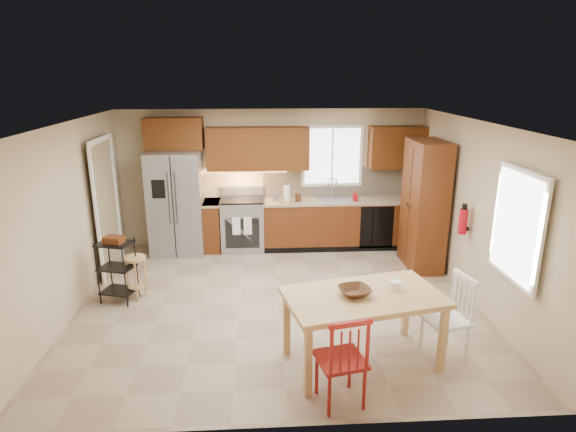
% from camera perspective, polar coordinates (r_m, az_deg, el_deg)
% --- Properties ---
extents(floor, '(5.50, 5.50, 0.00)m').
position_cam_1_polar(floor, '(6.92, -1.19, -10.15)').
color(floor, '#9D8B6F').
rests_on(floor, ground).
extents(ceiling, '(5.50, 5.00, 0.02)m').
position_cam_1_polar(ceiling, '(6.20, -1.33, 10.92)').
color(ceiling, silver).
rests_on(ceiling, ground).
extents(wall_back, '(5.50, 0.02, 2.50)m').
position_cam_1_polar(wall_back, '(8.87, -1.90, 4.51)').
color(wall_back, '#CCB793').
rests_on(wall_back, ground).
extents(wall_front, '(5.50, 0.02, 2.50)m').
position_cam_1_polar(wall_front, '(4.13, 0.13, -10.37)').
color(wall_front, '#CCB793').
rests_on(wall_front, ground).
extents(wall_left, '(0.02, 5.00, 2.50)m').
position_cam_1_polar(wall_left, '(6.92, -24.66, -0.58)').
color(wall_left, '#CCB793').
rests_on(wall_left, ground).
extents(wall_right, '(0.02, 5.00, 2.50)m').
position_cam_1_polar(wall_right, '(7.10, 21.51, 0.21)').
color(wall_right, '#CCB793').
rests_on(wall_right, ground).
extents(refrigerator, '(0.92, 0.75, 1.82)m').
position_cam_1_polar(refrigerator, '(8.71, -13.06, 1.54)').
color(refrigerator, gray).
rests_on(refrigerator, floor).
extents(range_stove, '(0.76, 0.63, 0.92)m').
position_cam_1_polar(range_stove, '(8.77, -5.38, -1.04)').
color(range_stove, gray).
rests_on(range_stove, floor).
extents(base_cabinet_narrow, '(0.30, 0.60, 0.90)m').
position_cam_1_polar(base_cabinet_narrow, '(8.83, -8.95, -1.13)').
color(base_cabinet_narrow, '#5C2B10').
rests_on(base_cabinet_narrow, floor).
extents(base_cabinet_run, '(2.92, 0.60, 0.90)m').
position_cam_1_polar(base_cabinet_run, '(8.91, 6.53, -0.85)').
color(base_cabinet_run, '#5C2B10').
rests_on(base_cabinet_run, floor).
extents(dishwasher, '(0.60, 0.02, 0.78)m').
position_cam_1_polar(dishwasher, '(8.76, 10.46, -1.35)').
color(dishwasher, black).
rests_on(dishwasher, floor).
extents(backsplash, '(2.92, 0.03, 0.55)m').
position_cam_1_polar(backsplash, '(9.00, 6.37, 4.10)').
color(backsplash, '#C6B395').
rests_on(backsplash, wall_back).
extents(upper_over_fridge, '(1.00, 0.35, 0.55)m').
position_cam_1_polar(upper_over_fridge, '(8.68, -13.37, 9.50)').
color(upper_over_fridge, '#562E0E').
rests_on(upper_over_fridge, wall_back).
extents(upper_left_block, '(1.80, 0.35, 0.75)m').
position_cam_1_polar(upper_left_block, '(8.59, -3.58, 7.99)').
color(upper_left_block, '#562E0E').
rests_on(upper_left_block, wall_back).
extents(upper_right_block, '(1.00, 0.35, 0.75)m').
position_cam_1_polar(upper_right_block, '(8.94, 12.82, 7.95)').
color(upper_right_block, '#562E0E').
rests_on(upper_right_block, wall_back).
extents(window_back, '(1.12, 0.04, 1.12)m').
position_cam_1_polar(window_back, '(8.87, 5.26, 7.08)').
color(window_back, white).
rests_on(window_back, wall_back).
extents(sink, '(0.62, 0.46, 0.16)m').
position_cam_1_polar(sink, '(8.77, 5.39, 1.68)').
color(sink, gray).
rests_on(sink, base_cabinet_run).
extents(undercab_glow, '(1.60, 0.30, 0.01)m').
position_cam_1_polar(undercab_glow, '(8.64, -5.53, 5.33)').
color(undercab_glow, '#FFBF66').
rests_on(undercab_glow, wall_back).
extents(soap_bottle, '(0.09, 0.09, 0.19)m').
position_cam_1_polar(soap_bottle, '(8.71, 7.99, 2.40)').
color(soap_bottle, '#AC0B15').
rests_on(soap_bottle, base_cabinet_run).
extents(paper_towel, '(0.12, 0.12, 0.28)m').
position_cam_1_polar(paper_towel, '(8.59, -0.15, 2.67)').
color(paper_towel, white).
rests_on(paper_towel, base_cabinet_run).
extents(canister_steel, '(0.11, 0.11, 0.18)m').
position_cam_1_polar(canister_steel, '(8.59, -1.48, 2.33)').
color(canister_steel, gray).
rests_on(canister_steel, base_cabinet_run).
extents(canister_wood, '(0.10, 0.10, 0.14)m').
position_cam_1_polar(canister_wood, '(8.59, 1.20, 2.19)').
color(canister_wood, '#462512').
rests_on(canister_wood, base_cabinet_run).
extents(pantry, '(0.50, 0.95, 2.10)m').
position_cam_1_polar(pantry, '(8.10, 15.84, 1.23)').
color(pantry, '#5C2B10').
rests_on(pantry, floor).
extents(fire_extinguisher, '(0.12, 0.12, 0.36)m').
position_cam_1_polar(fire_extinguisher, '(7.22, 20.03, -0.61)').
color(fire_extinguisher, '#AC0B15').
rests_on(fire_extinguisher, wall_right).
extents(window_right, '(0.04, 1.02, 1.32)m').
position_cam_1_polar(window_right, '(6.04, 25.55, -1.10)').
color(window_right, white).
rests_on(window_right, wall_right).
extents(doorway, '(0.04, 0.95, 2.10)m').
position_cam_1_polar(doorway, '(8.12, -20.81, 0.80)').
color(doorway, '#8C7A59').
rests_on(doorway, wall_left).
extents(dining_table, '(1.84, 1.28, 0.82)m').
position_cam_1_polar(dining_table, '(5.49, 8.80, -13.16)').
color(dining_table, tan).
rests_on(dining_table, floor).
extents(chair_red, '(0.55, 0.55, 0.98)m').
position_cam_1_polar(chair_red, '(4.85, 6.27, -16.35)').
color(chair_red, maroon).
rests_on(chair_red, floor).
extents(chair_white, '(0.55, 0.55, 0.98)m').
position_cam_1_polar(chair_white, '(5.76, 18.19, -11.41)').
color(chair_white, white).
rests_on(chair_white, floor).
extents(table_bowl, '(0.40, 0.40, 0.08)m').
position_cam_1_polar(table_bowl, '(5.28, 7.88, -9.30)').
color(table_bowl, '#462512').
rests_on(table_bowl, dining_table).
extents(table_jar, '(0.16, 0.16, 0.15)m').
position_cam_1_polar(table_jar, '(5.47, 12.57, -8.25)').
color(table_jar, white).
rests_on(table_jar, dining_table).
extents(bar_stool, '(0.31, 0.31, 0.63)m').
position_cam_1_polar(bar_stool, '(7.24, -17.52, -6.95)').
color(bar_stool, tan).
rests_on(bar_stool, floor).
extents(utility_cart, '(0.54, 0.47, 0.91)m').
position_cam_1_polar(utility_cart, '(7.18, -19.58, -6.13)').
color(utility_cart, black).
rests_on(utility_cart, floor).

